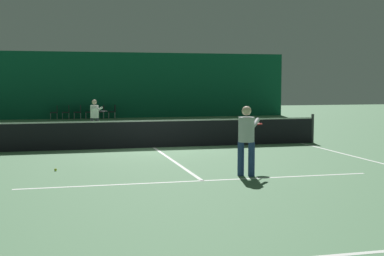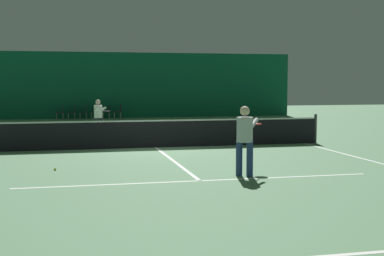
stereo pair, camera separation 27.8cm
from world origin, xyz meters
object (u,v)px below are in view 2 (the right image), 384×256
object	(u,v)px
courtside_chair_2	(84,111)
tennis_ball	(55,169)
courtside_chair_5	(119,111)
courtside_chair_3	(96,111)
courtside_chair_4	(107,111)
tennis_net	(156,133)
player_far	(99,115)
courtside_chair_1	(73,111)
courtside_chair_0	(61,111)
player_near	(245,135)

from	to	relation	value
courtside_chair_2	tennis_ball	distance (m)	19.42
courtside_chair_5	tennis_ball	world-z (taller)	courtside_chair_5
courtside_chair_2	courtside_chair_3	xyz separation A→B (m)	(0.69, 0.00, 0.00)
courtside_chair_4	tennis_ball	bearing A→B (deg)	-7.83
tennis_net	tennis_ball	bearing A→B (deg)	-127.73
player_far	courtside_chair_3	xyz separation A→B (m)	(0.39, 10.48, -0.40)
tennis_net	tennis_ball	xyz separation A→B (m)	(-3.25, -4.20, -0.48)
player_far	courtside_chair_1	distance (m)	10.53
courtside_chair_0	player_far	bearing A→B (deg)	9.17
courtside_chair_0	tennis_ball	xyz separation A→B (m)	(0.11, -19.38, -0.45)
courtside_chair_0	courtside_chair_5	bearing A→B (deg)	90.00
courtside_chair_3	courtside_chair_5	xyz separation A→B (m)	(1.39, 0.00, 0.00)
courtside_chair_5	courtside_chair_0	bearing A→B (deg)	-90.00
courtside_chair_0	courtside_chair_4	bearing A→B (deg)	90.00
player_far	courtside_chair_5	distance (m)	10.63
tennis_net	player_far	distance (m)	5.00
courtside_chair_1	courtside_chair_3	size ratio (longest dim) A/B	1.00
tennis_net	courtside_chair_1	distance (m)	15.41
courtside_chair_1	courtside_chair_5	bearing A→B (deg)	90.00
tennis_ball	tennis_net	bearing A→B (deg)	52.27
courtside_chair_3	courtside_chair_5	bearing A→B (deg)	90.00
tennis_net	courtside_chair_4	distance (m)	15.19
player_near	courtside_chair_0	bearing A→B (deg)	46.13
tennis_net	courtside_chair_2	world-z (taller)	tennis_net
courtside_chair_5	tennis_ball	distance (m)	19.67
player_far	courtside_chair_4	distance (m)	10.54
courtside_chair_1	courtside_chair_2	world-z (taller)	same
player_near	courtside_chair_1	xyz separation A→B (m)	(-3.88, 21.18, -0.49)
courtside_chair_1	tennis_ball	distance (m)	19.39
tennis_net	courtside_chair_2	size ratio (longest dim) A/B	14.29
player_near	courtside_chair_0	world-z (taller)	player_near
tennis_net	tennis_ball	size ratio (longest dim) A/B	181.82
player_near	courtside_chair_0	xyz separation A→B (m)	(-4.57, 21.18, -0.49)
courtside_chair_2	courtside_chair_4	world-z (taller)	same
courtside_chair_1	tennis_ball	xyz separation A→B (m)	(-0.58, -19.38, -0.45)
tennis_net	courtside_chair_3	size ratio (longest dim) A/B	14.29
player_far	courtside_chair_3	size ratio (longest dim) A/B	1.80
player_near	courtside_chair_0	size ratio (longest dim) A/B	1.99
tennis_net	player_far	bearing A→B (deg)	109.59
tennis_net	courtside_chair_2	xyz separation A→B (m)	(-1.98, 15.17, -0.03)
courtside_chair_4	courtside_chair_5	xyz separation A→B (m)	(0.69, 0.00, 0.00)
player_far	courtside_chair_2	world-z (taller)	player_far
courtside_chair_1	courtside_chair_4	world-z (taller)	same
tennis_net	courtside_chair_5	distance (m)	15.18
courtside_chair_1	courtside_chair_3	distance (m)	1.39
courtside_chair_2	courtside_chair_3	world-z (taller)	same
courtside_chair_2	courtside_chair_4	distance (m)	1.39
player_near	courtside_chair_2	distance (m)	21.42
courtside_chair_0	tennis_ball	world-z (taller)	courtside_chair_0
tennis_ball	courtside_chair_3	bearing A→B (deg)	84.19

